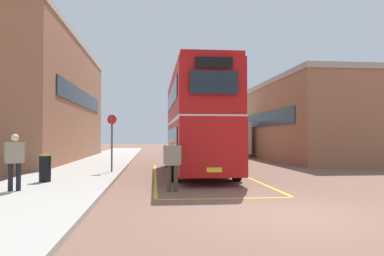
# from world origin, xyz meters

# --- Properties ---
(ground_plane) EXTENTS (135.60, 135.60, 0.00)m
(ground_plane) POSITION_xyz_m (0.00, 14.40, 0.00)
(ground_plane) COLOR brown
(sidewalk_left) EXTENTS (4.00, 57.60, 0.14)m
(sidewalk_left) POSITION_xyz_m (-6.50, 16.80, 0.07)
(sidewalk_left) COLOR #A39E93
(sidewalk_left) RESTS_ON ground
(brick_building_left) EXTENTS (6.32, 19.80, 8.53)m
(brick_building_left) POSITION_xyz_m (-11.20, 19.60, 4.27)
(brick_building_left) COLOR #9E6647
(brick_building_left) RESTS_ON ground
(depot_building_right) EXTENTS (7.99, 14.94, 5.97)m
(depot_building_right) POSITION_xyz_m (9.43, 19.32, 2.99)
(depot_building_right) COLOR #9E6647
(depot_building_right) RESTS_ON ground
(double_decker_bus) EXTENTS (2.75, 10.88, 4.75)m
(double_decker_bus) POSITION_xyz_m (-0.96, 9.81, 2.51)
(double_decker_bus) COLOR black
(double_decker_bus) RESTS_ON ground
(single_deck_bus) EXTENTS (3.75, 9.54, 3.02)m
(single_deck_bus) POSITION_xyz_m (3.21, 26.69, 1.64)
(single_deck_bus) COLOR black
(single_deck_bus) RESTS_ON ground
(pedestrian_boarding) EXTENTS (0.58, 0.24, 1.72)m
(pedestrian_boarding) POSITION_xyz_m (-2.43, 3.86, 1.00)
(pedestrian_boarding) COLOR #473828
(pedestrian_boarding) RESTS_ON ground
(pedestrian_waiting_near) EXTENTS (0.54, 0.37, 1.69)m
(pedestrian_waiting_near) POSITION_xyz_m (-7.14, 3.51, 1.12)
(pedestrian_waiting_near) COLOR black
(pedestrian_waiting_near) RESTS_ON sidewalk_left
(litter_bin) EXTENTS (0.43, 0.43, 0.96)m
(litter_bin) POSITION_xyz_m (-6.88, 5.77, 0.62)
(litter_bin) COLOR black
(litter_bin) RESTS_ON sidewalk_left
(bus_stop_sign) EXTENTS (0.43, 0.13, 2.62)m
(bus_stop_sign) POSITION_xyz_m (-4.93, 9.46, 1.72)
(bus_stop_sign) COLOR #4C4C51
(bus_stop_sign) RESTS_ON sidewalk_left
(bay_marking_yellow) EXTENTS (4.14, 12.87, 0.01)m
(bay_marking_yellow) POSITION_xyz_m (-0.97, 7.85, 0.00)
(bay_marking_yellow) COLOR gold
(bay_marking_yellow) RESTS_ON ground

